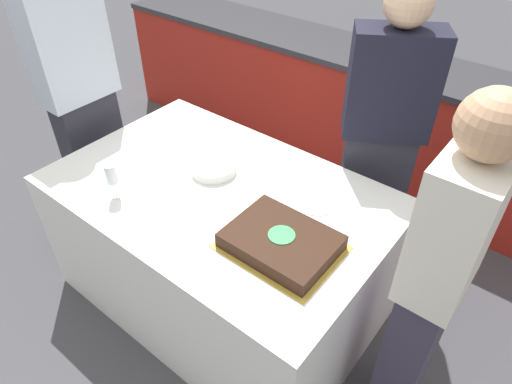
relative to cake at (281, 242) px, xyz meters
name	(u,v)px	position (x,y,z in m)	size (l,w,h in m)	color
ground_plane	(225,293)	(-0.46, 0.12, -0.81)	(14.00, 14.00, 0.00)	#424247
back_counter	(368,116)	(-0.46, 1.72, -0.35)	(4.40, 0.58, 0.92)	#A82319
dining_table	(222,247)	(-0.46, 0.12, -0.42)	(1.63, 1.05, 0.77)	white
cake	(281,242)	(0.00, 0.00, 0.00)	(0.47, 0.37, 0.07)	gold
plate_stack	(214,168)	(-0.57, 0.22, -0.01)	(0.22, 0.22, 0.04)	white
wine_glass	(112,175)	(-0.80, -0.21, 0.09)	(0.06, 0.06, 0.18)	white
side_plate_near_cake	(317,202)	(-0.04, 0.33, -0.03)	(0.19, 0.19, 0.00)	white
person_cutting_cake	(381,141)	(0.00, 0.87, 0.05)	(0.46, 0.39, 1.65)	#282833
person_seated_left	(81,99)	(-1.49, 0.12, 0.11)	(0.22, 0.42, 1.76)	#282833
person_seated_right	(433,287)	(0.58, 0.12, 0.04)	(0.21, 0.33, 1.61)	#383347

